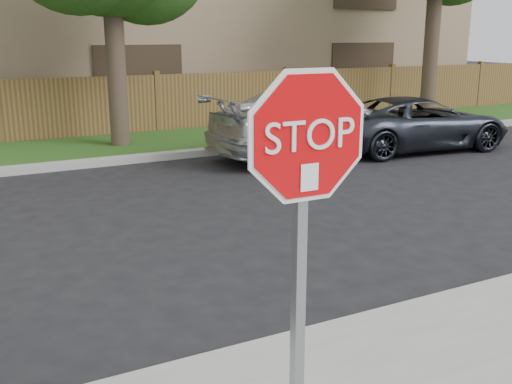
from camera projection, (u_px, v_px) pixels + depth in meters
ground at (137, 381)px, 4.76m from camera, size 90.00×90.00×0.00m
far_curb at (16, 170)px, 11.72m from camera, size 70.00×0.30×0.15m
grass_strip at (8, 156)px, 13.14m from camera, size 70.00×3.00×0.12m
stop_sign at (305, 193)px, 3.28m from camera, size 1.01×0.13×2.55m
sedan_right at (318, 123)px, 13.26m from camera, size 5.26×2.51×1.48m
sedan_far_right at (417, 123)px, 14.07m from camera, size 4.62×2.45×1.24m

